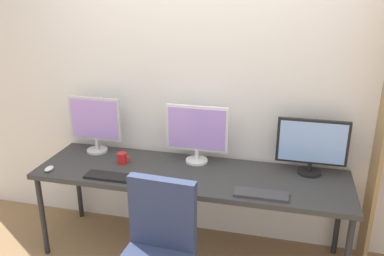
% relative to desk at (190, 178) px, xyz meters
% --- Properties ---
extents(wall_back, '(4.82, 0.10, 2.60)m').
position_rel_desk_xyz_m(wall_back, '(0.00, 0.42, 0.61)').
color(wall_back, silver).
rests_on(wall_back, ground_plane).
extents(desk, '(2.42, 0.68, 0.74)m').
position_rel_desk_xyz_m(desk, '(0.00, 0.00, 0.00)').
color(desk, '#333333').
rests_on(desk, ground_plane).
extents(monitor_left, '(0.46, 0.18, 0.49)m').
position_rel_desk_xyz_m(monitor_left, '(-0.89, 0.21, 0.32)').
color(monitor_left, silver).
rests_on(monitor_left, desk).
extents(monitor_center, '(0.51, 0.18, 0.48)m').
position_rel_desk_xyz_m(monitor_center, '(0.00, 0.21, 0.31)').
color(monitor_center, silver).
rests_on(monitor_center, desk).
extents(monitor_right, '(0.53, 0.18, 0.44)m').
position_rel_desk_xyz_m(monitor_right, '(0.89, 0.21, 0.28)').
color(monitor_right, black).
rests_on(monitor_right, desk).
extents(keyboard_left, '(0.40, 0.13, 0.02)m').
position_rel_desk_xyz_m(keyboard_left, '(-0.56, -0.23, 0.06)').
color(keyboard_left, black).
rests_on(keyboard_left, desk).
extents(keyboard_right, '(0.37, 0.13, 0.02)m').
position_rel_desk_xyz_m(keyboard_right, '(0.56, -0.23, 0.06)').
color(keyboard_right, '#38383D').
rests_on(keyboard_right, desk).
extents(computer_mouse, '(0.06, 0.10, 0.03)m').
position_rel_desk_xyz_m(computer_mouse, '(-1.08, -0.23, 0.06)').
color(computer_mouse, silver).
rests_on(computer_mouse, desk).
extents(coffee_mug, '(0.11, 0.08, 0.09)m').
position_rel_desk_xyz_m(coffee_mug, '(-0.58, 0.03, 0.09)').
color(coffee_mug, red).
rests_on(coffee_mug, desk).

